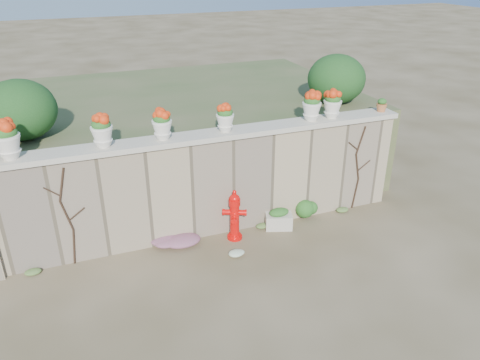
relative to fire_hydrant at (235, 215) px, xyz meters
name	(u,v)px	position (x,y,z in m)	size (l,w,h in m)	color
ground	(243,281)	(-0.33, -1.34, -0.53)	(80.00, 80.00, 0.00)	#493D24
stone_wall	(211,186)	(-0.33, 0.46, 0.47)	(8.00, 0.40, 2.00)	#9C8868
wall_cap	(209,136)	(-0.33, 0.46, 1.52)	(8.10, 0.52, 0.10)	beige
raised_fill	(173,133)	(-0.33, 3.66, 0.47)	(9.00, 6.00, 2.00)	#384C23
back_shrub_left	(20,110)	(-3.53, 1.66, 2.02)	(1.30, 1.30, 1.10)	#143814
back_shrub_right	(336,79)	(3.07, 1.66, 2.02)	(1.30, 1.30, 1.10)	#143814
vine_left	(68,216)	(-3.00, 0.24, 0.46)	(0.60, 0.04, 1.91)	black
vine_right	(358,167)	(2.90, 0.24, 0.46)	(0.60, 0.04, 1.91)	black
fire_hydrant	(235,215)	(0.00, 0.00, 0.00)	(0.45, 0.32, 1.06)	red
planter_box	(279,219)	(0.98, 0.04, -0.32)	(0.61, 0.47, 0.45)	beige
green_shrub	(309,209)	(1.72, 0.12, -0.27)	(0.55, 0.49, 0.52)	#1E5119
magenta_clump	(176,239)	(-1.15, 0.20, -0.41)	(0.92, 0.61, 0.24)	#B02389
white_flowers	(237,251)	(-0.16, -0.56, -0.45)	(0.46, 0.37, 0.17)	white
urn_pot_0	(7,140)	(-3.70, 0.46, 1.89)	(0.42, 0.42, 0.65)	silver
urn_pot_1	(102,131)	(-2.23, 0.46, 1.86)	(0.37, 0.37, 0.59)	silver
urn_pot_2	(162,124)	(-1.19, 0.46, 1.84)	(0.36, 0.36, 0.56)	silver
urn_pot_3	(225,118)	(-0.01, 0.46, 1.83)	(0.33, 0.33, 0.53)	silver
urn_pot_4	(312,106)	(1.80, 0.46, 1.86)	(0.37, 0.37, 0.59)	silver
urn_pot_5	(332,104)	(2.27, 0.46, 1.85)	(0.37, 0.37, 0.57)	silver
terracotta_pot	(382,106)	(3.47, 0.46, 1.69)	(0.22, 0.22, 0.27)	#B46637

